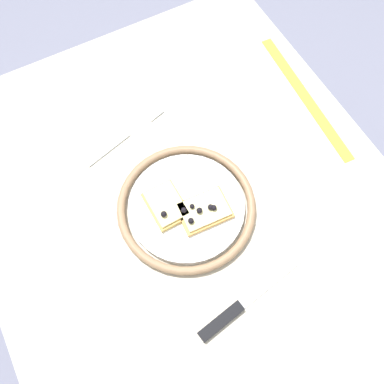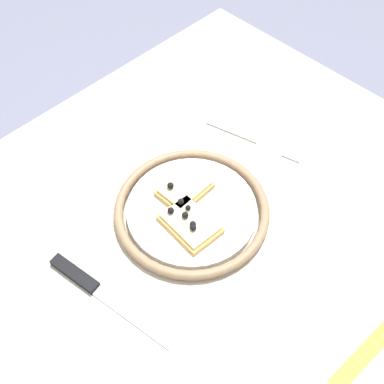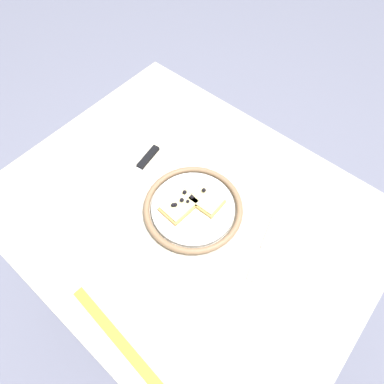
{
  "view_description": "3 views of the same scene",
  "coord_description": "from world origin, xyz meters",
  "px_view_note": "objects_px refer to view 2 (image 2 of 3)",
  "views": [
    {
      "loc": [
        0.25,
        -0.14,
        1.5
      ],
      "look_at": [
        -0.03,
        0.01,
        0.79
      ],
      "focal_mm": 38.53,
      "sensor_mm": 36.0,
      "label": 1
    },
    {
      "loc": [
        0.32,
        0.32,
        1.45
      ],
      "look_at": [
        -0.03,
        -0.03,
        0.79
      ],
      "focal_mm": 45.38,
      "sensor_mm": 36.0,
      "label": 2
    },
    {
      "loc": [
        -0.29,
        0.32,
        1.54
      ],
      "look_at": [
        0.01,
        -0.04,
        0.78
      ],
      "focal_mm": 30.79,
      "sensor_mm": 36.0,
      "label": 3
    }
  ],
  "objects_px": {
    "dining_table": "(191,250)",
    "fork": "(254,140)",
    "plate": "(192,210)",
    "pizza_slice_near": "(184,189)",
    "pizza_slice_far": "(190,223)",
    "knife": "(90,285)"
  },
  "relations": [
    {
      "from": "plate",
      "to": "fork",
      "type": "xyz_separation_m",
      "value": [
        -0.21,
        -0.03,
        -0.01
      ]
    },
    {
      "from": "pizza_slice_far",
      "to": "knife",
      "type": "bearing_deg",
      "value": -11.51
    },
    {
      "from": "dining_table",
      "to": "fork",
      "type": "distance_m",
      "value": 0.25
    },
    {
      "from": "dining_table",
      "to": "plate",
      "type": "xyz_separation_m",
      "value": [
        -0.01,
        -0.01,
        0.11
      ]
    },
    {
      "from": "plate",
      "to": "pizza_slice_near",
      "type": "height_order",
      "value": "pizza_slice_near"
    },
    {
      "from": "pizza_slice_near",
      "to": "pizza_slice_far",
      "type": "xyz_separation_m",
      "value": [
        0.04,
        0.06,
        0.0
      ]
    },
    {
      "from": "pizza_slice_near",
      "to": "knife",
      "type": "xyz_separation_m",
      "value": [
        0.23,
        0.02,
        -0.02
      ]
    },
    {
      "from": "pizza_slice_far",
      "to": "fork",
      "type": "xyz_separation_m",
      "value": [
        -0.23,
        -0.06,
        -0.02
      ]
    },
    {
      "from": "pizza_slice_near",
      "to": "pizza_slice_far",
      "type": "distance_m",
      "value": 0.07
    },
    {
      "from": "pizza_slice_near",
      "to": "fork",
      "type": "xyz_separation_m",
      "value": [
        -0.19,
        -0.0,
        -0.02
      ]
    },
    {
      "from": "pizza_slice_near",
      "to": "knife",
      "type": "height_order",
      "value": "pizza_slice_near"
    },
    {
      "from": "knife",
      "to": "fork",
      "type": "xyz_separation_m",
      "value": [
        -0.42,
        -0.02,
        -0.0
      ]
    },
    {
      "from": "pizza_slice_far",
      "to": "knife",
      "type": "relative_size",
      "value": 0.42
    },
    {
      "from": "pizza_slice_far",
      "to": "fork",
      "type": "bearing_deg",
      "value": -166.09
    },
    {
      "from": "dining_table",
      "to": "pizza_slice_near",
      "type": "height_order",
      "value": "pizza_slice_near"
    },
    {
      "from": "dining_table",
      "to": "fork",
      "type": "relative_size",
      "value": 5.04
    },
    {
      "from": "plate",
      "to": "knife",
      "type": "distance_m",
      "value": 0.21
    },
    {
      "from": "dining_table",
      "to": "plate",
      "type": "relative_size",
      "value": 3.73
    },
    {
      "from": "plate",
      "to": "pizza_slice_near",
      "type": "xyz_separation_m",
      "value": [
        -0.02,
        -0.03,
        0.01
      ]
    },
    {
      "from": "pizza_slice_far",
      "to": "fork",
      "type": "distance_m",
      "value": 0.24
    },
    {
      "from": "plate",
      "to": "knife",
      "type": "height_order",
      "value": "plate"
    },
    {
      "from": "knife",
      "to": "pizza_slice_far",
      "type": "bearing_deg",
      "value": 168.49
    }
  ]
}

